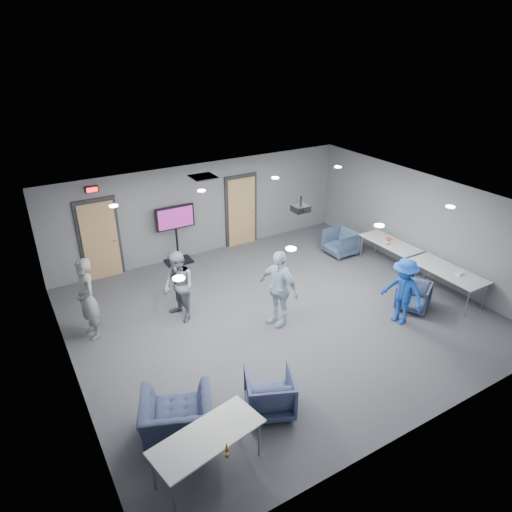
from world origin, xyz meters
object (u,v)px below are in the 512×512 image
person_d (403,292)px  chair_front_a (270,393)px  table_right_b (447,272)px  chair_front_b (177,417)px  bottle_front (227,452)px  tv_stand (176,231)px  bottle_right (388,242)px  chair_right_a (341,242)px  chair_right_c (413,296)px  table_front_left (207,438)px  table_right_a (390,244)px  person_a (87,299)px  person_b (179,287)px  projector (301,208)px  person_c (278,288)px

person_d → chair_front_a: person_d is taller
table_right_b → chair_front_b: bearing=95.6°
chair_front_a → bottle_front: bottle_front is taller
person_d → tv_stand: (-3.18, 5.35, 0.17)m
bottle_front → bottle_right: bearing=29.4°
chair_right_a → chair_right_c: bearing=-8.7°
table_front_left → bottle_right: 7.82m
table_right_a → table_front_left: bearing=116.1°
person_a → bottle_right: 7.77m
person_b → table_front_left: 4.20m
person_b → projector: bearing=64.6°
person_a → chair_front_b: (0.57, -3.49, -0.54)m
person_d → chair_right_a: (1.15, 3.42, -0.41)m
person_b → tv_stand: 2.91m
chair_front_b → table_right_a: (7.33, 2.62, 0.31)m
chair_right_a → table_right_a: 1.47m
chair_front_a → chair_front_b: bearing=12.2°
chair_front_a → person_b: bearing=-62.5°
chair_front_b → tv_stand: 6.32m
person_c → bottle_front: person_c is taller
chair_front_a → table_front_left: chair_front_a is taller
person_b → bottle_right: 5.85m
person_d → bottle_front: 5.64m
table_right_b → tv_stand: size_ratio=1.12×
bottle_front → tv_stand: size_ratio=0.14×
person_c → projector: size_ratio=4.95×
bottle_front → table_right_a: bearing=29.3°
person_d → table_right_b: size_ratio=0.83×
person_a → chair_right_c: (6.80, -2.76, -0.58)m
chair_right_c → tv_stand: 6.45m
chair_right_a → projector: bearing=-60.9°
chair_right_a → table_right_a: size_ratio=0.48×
person_d → projector: size_ratio=4.36×
chair_front_b → table_right_b: bearing=-152.0°
projector → bottle_right: bearing=2.4°
table_right_a → chair_front_b: bearing=109.7°
person_a → person_c: person_a is taller
chair_front_b → tv_stand: size_ratio=0.67×
person_b → tv_stand: (1.03, 2.72, 0.12)m
chair_front_a → bottle_right: bearing=-129.6°
person_d → tv_stand: bearing=-158.5°
person_c → bottle_right: 4.05m
chair_front_a → bottle_right: size_ratio=3.51×
bottle_right → person_d: bearing=-128.0°
chair_front_a → person_a: bearing=-37.3°
table_right_b → table_front_left: (-7.20, -1.63, -0.01)m
table_right_b → tv_stand: bearing=44.2°
person_d → table_front_left: (-5.41, -1.39, -0.11)m
person_d → table_right_a: bearing=130.7°
chair_front_a → bottle_front: 1.78m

